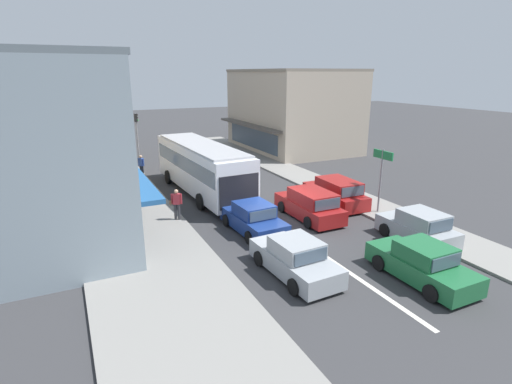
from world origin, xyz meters
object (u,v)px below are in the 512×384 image
parked_hatchback_kerb_front (418,228)px  pedestrian_with_handbag_near (176,203)px  sedan_behind_bus_mid (253,219)px  parked_wagon_kerb_second (336,193)px  city_bus (202,165)px  traffic_light_downstreet (137,130)px  wagon_queue_gap_filler (310,205)px  sedan_adjacent_lane_lead (422,264)px  sedan_behind_bus_near (295,259)px  directional_road_sign (382,166)px  pedestrian_browsing_midblock (141,165)px

parked_hatchback_kerb_front → pedestrian_with_handbag_near: pedestrian_with_handbag_near is taller
sedan_behind_bus_mid → parked_wagon_kerb_second: bearing=14.8°
city_bus → sedan_behind_bus_mid: 7.34m
city_bus → parked_hatchback_kerb_front: 13.36m
city_bus → traffic_light_downstreet: traffic_light_downstreet is taller
wagon_queue_gap_filler → parked_hatchback_kerb_front: size_ratio=1.21×
sedan_adjacent_lane_lead → sedan_behind_bus_near: 4.70m
directional_road_sign → pedestrian_browsing_midblock: size_ratio=2.21×
sedan_behind_bus_mid → wagon_queue_gap_filler: wagon_queue_gap_filler is taller
wagon_queue_gap_filler → directional_road_sign: (3.81, -1.03, 1.93)m
sedan_adjacent_lane_lead → sedan_behind_bus_near: bearing=149.0°
wagon_queue_gap_filler → directional_road_sign: directional_road_sign is taller
wagon_queue_gap_filler → pedestrian_with_handbag_near: (-6.53, 2.50, 0.32)m
directional_road_sign → pedestrian_with_handbag_near: bearing=161.1°
sedan_adjacent_lane_lead → sedan_behind_bus_near: size_ratio=0.98×
sedan_behind_bus_near → pedestrian_browsing_midblock: (-2.55, 17.31, 0.40)m
parked_hatchback_kerb_front → directional_road_sign: directional_road_sign is taller
parked_wagon_kerb_second → directional_road_sign: directional_road_sign is taller
traffic_light_downstreet → parked_hatchback_kerb_front: bearing=-69.9°
sedan_adjacent_lane_lead → pedestrian_with_handbag_near: pedestrian_with_handbag_near is taller
sedan_adjacent_lane_lead → pedestrian_with_handbag_near: bearing=123.6°
parked_wagon_kerb_second → sedan_behind_bus_mid: bearing=-165.2°
sedan_behind_bus_mid → pedestrian_browsing_midblock: (-2.98, 12.70, 0.40)m
wagon_queue_gap_filler → sedan_behind_bus_mid: bearing=-173.6°
sedan_behind_bus_near → traffic_light_downstreet: bearing=94.3°
sedan_behind_bus_mid → parked_hatchback_kerb_front: parked_hatchback_kerb_front is taller
city_bus → parked_hatchback_kerb_front: (6.37, -11.68, -1.17)m
sedan_behind_bus_mid → parked_wagon_kerb_second: 6.35m
pedestrian_with_handbag_near → sedan_adjacent_lane_lead: bearing=-56.4°
sedan_adjacent_lane_lead → sedan_behind_bus_near: (-4.03, 2.42, 0.00)m
wagon_queue_gap_filler → traffic_light_downstreet: traffic_light_downstreet is taller
sedan_behind_bus_near → parked_hatchback_kerb_front: (6.63, 0.17, 0.05)m
city_bus → sedan_behind_bus_mid: city_bus is taller
traffic_light_downstreet → pedestrian_with_handbag_near: size_ratio=2.58×
city_bus → wagon_queue_gap_filler: bearing=-61.6°
traffic_light_downstreet → pedestrian_browsing_midblock: 6.04m
parked_wagon_kerb_second → pedestrian_with_handbag_near: bearing=172.0°
city_bus → pedestrian_with_handbag_near: size_ratio=6.72×
parked_hatchback_kerb_front → traffic_light_downstreet: (-8.36, 22.85, 2.15)m
pedestrian_browsing_midblock → parked_wagon_kerb_second: bearing=-50.5°
city_bus → sedan_behind_bus_mid: (0.17, -7.23, -1.22)m
city_bus → pedestrian_browsing_midblock: bearing=117.3°
city_bus → wagon_queue_gap_filler: city_bus is taller
city_bus → directional_road_sign: (7.51, -7.87, 0.80)m
sedan_behind_bus_mid → directional_road_sign: size_ratio=1.19×
parked_wagon_kerb_second → sedan_behind_bus_near: bearing=-136.5°
wagon_queue_gap_filler → traffic_light_downstreet: bearing=107.5°
sedan_adjacent_lane_lead → traffic_light_downstreet: (-5.76, 25.44, 2.19)m
parked_hatchback_kerb_front → traffic_light_downstreet: 24.43m
parked_wagon_kerb_second → pedestrian_with_handbag_near: (-9.14, 1.28, 0.32)m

